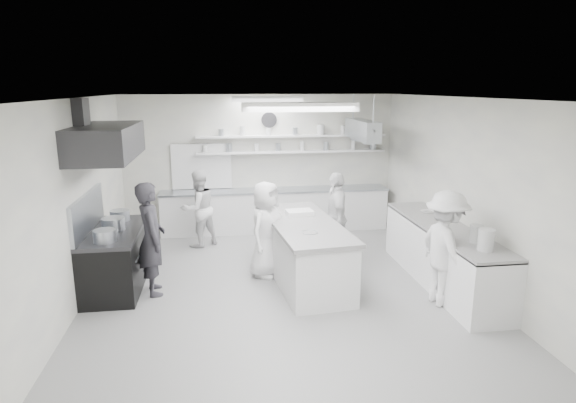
{
  "coord_description": "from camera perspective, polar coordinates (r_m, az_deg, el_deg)",
  "views": [
    {
      "loc": [
        -0.92,
        -7.24,
        3.16
      ],
      "look_at": [
        0.21,
        0.6,
        1.28
      ],
      "focal_mm": 30.22,
      "sensor_mm": 36.0,
      "label": 1
    }
  ],
  "objects": [
    {
      "name": "floor",
      "position": [
        7.96,
        -0.89,
        -10.11
      ],
      "size": [
        6.0,
        7.0,
        0.02
      ],
      "primitive_type": "cube",
      "color": "#9D9D9D",
      "rests_on": "ground"
    },
    {
      "name": "ceiling",
      "position": [
        7.3,
        -0.98,
        12.18
      ],
      "size": [
        6.0,
        7.0,
        0.02
      ],
      "primitive_type": "cube",
      "color": "silver",
      "rests_on": "wall_back"
    },
    {
      "name": "wall_back",
      "position": [
        10.91,
        -3.28,
        4.59
      ],
      "size": [
        6.0,
        0.04,
        3.0
      ],
      "primitive_type": "cube",
      "color": "silver",
      "rests_on": "floor"
    },
    {
      "name": "wall_front",
      "position": [
        4.2,
        5.24,
        -10.03
      ],
      "size": [
        6.0,
        0.04,
        3.0
      ],
      "primitive_type": "cube",
      "color": "silver",
      "rests_on": "floor"
    },
    {
      "name": "wall_left",
      "position": [
        7.72,
        -23.62,
        -0.21
      ],
      "size": [
        0.04,
        7.0,
        3.0
      ],
      "primitive_type": "cube",
      "color": "silver",
      "rests_on": "floor"
    },
    {
      "name": "wall_right",
      "position": [
        8.4,
        19.81,
        1.16
      ],
      "size": [
        0.04,
        7.0,
        3.0
      ],
      "primitive_type": "cube",
      "color": "silver",
      "rests_on": "floor"
    },
    {
      "name": "stove",
      "position": [
        8.28,
        -19.55,
        -6.55
      ],
      "size": [
        0.8,
        1.8,
        0.9
      ],
      "primitive_type": "cube",
      "color": "black",
      "rests_on": "floor"
    },
    {
      "name": "exhaust_hood",
      "position": [
        7.87,
        -20.63,
        6.6
      ],
      "size": [
        0.85,
        2.0,
        0.5
      ],
      "primitive_type": "cube",
      "color": "#2F2E31",
      "rests_on": "wall_left"
    },
    {
      "name": "back_counter",
      "position": [
        10.85,
        -1.49,
        -1.04
      ],
      "size": [
        5.0,
        0.6,
        0.92
      ],
      "primitive_type": "cube",
      "color": "white",
      "rests_on": "floor"
    },
    {
      "name": "shelf_lower",
      "position": [
        10.83,
        0.48,
        5.88
      ],
      "size": [
        4.2,
        0.26,
        0.04
      ],
      "primitive_type": "cube",
      "color": "white",
      "rests_on": "wall_back"
    },
    {
      "name": "shelf_upper",
      "position": [
        10.79,
        0.48,
        7.73
      ],
      "size": [
        4.2,
        0.26,
        0.04
      ],
      "primitive_type": "cube",
      "color": "white",
      "rests_on": "wall_back"
    },
    {
      "name": "pass_through_window",
      "position": [
        10.86,
        -10.13,
        4.1
      ],
      "size": [
        1.3,
        0.04,
        1.0
      ],
      "primitive_type": "cube",
      "color": "black",
      "rests_on": "wall_back"
    },
    {
      "name": "wall_clock",
      "position": [
        10.78,
        -2.25,
        9.58
      ],
      "size": [
        0.32,
        0.05,
        0.32
      ],
      "primitive_type": "cylinder",
      "rotation": [
        1.57,
        0.0,
        0.0
      ],
      "color": "white",
      "rests_on": "wall_back"
    },
    {
      "name": "right_counter",
      "position": [
        8.34,
        17.75,
        -6.12
      ],
      "size": [
        0.74,
        3.3,
        0.94
      ],
      "primitive_type": "cube",
      "color": "white",
      "rests_on": "floor"
    },
    {
      "name": "pot_rack",
      "position": [
        10.11,
        8.71,
        8.33
      ],
      "size": [
        0.3,
        1.6,
        0.4
      ],
      "primitive_type": "cube",
      "color": "#A5ACB5",
      "rests_on": "ceiling"
    },
    {
      "name": "light_fixture_front",
      "position": [
        5.52,
        1.42,
        11.06
      ],
      "size": [
        1.3,
        0.25,
        0.1
      ],
      "primitive_type": "cube",
      "color": "white",
      "rests_on": "ceiling"
    },
    {
      "name": "light_fixture_rear",
      "position": [
        9.09,
        -2.44,
        11.96
      ],
      "size": [
        1.3,
        0.25,
        0.1
      ],
      "primitive_type": "cube",
      "color": "white",
      "rests_on": "ceiling"
    },
    {
      "name": "prep_island",
      "position": [
        8.1,
        1.87,
        -6.0
      ],
      "size": [
        1.22,
        2.67,
        0.95
      ],
      "primitive_type": "cube",
      "rotation": [
        0.0,
        0.0,
        0.1
      ],
      "color": "white",
      "rests_on": "floor"
    },
    {
      "name": "stove_pot",
      "position": [
        8.12,
        -19.86,
        -2.66
      ],
      "size": [
        0.36,
        0.36,
        0.24
      ],
      "primitive_type": "cylinder",
      "color": "#A5ACB5",
      "rests_on": "stove"
    },
    {
      "name": "cook_stove",
      "position": [
        7.75,
        -15.78,
        -4.24
      ],
      "size": [
        0.56,
        0.73,
        1.77
      ],
      "primitive_type": "imported",
      "rotation": [
        0.0,
        0.0,
        1.8
      ],
      "color": "#2E2D33",
      "rests_on": "floor"
    },
    {
      "name": "cook_back",
      "position": [
        9.88,
        -10.48,
        -0.8
      ],
      "size": [
        0.96,
        0.92,
        1.56
      ],
      "primitive_type": "imported",
      "rotation": [
        0.0,
        0.0,
        -2.55
      ],
      "color": "white",
      "rests_on": "floor"
    },
    {
      "name": "cook_island_left",
      "position": [
        8.18,
        -2.62,
        -3.28
      ],
      "size": [
        0.88,
        0.95,
        1.64
      ],
      "primitive_type": "imported",
      "rotation": [
        0.0,
        0.0,
        0.96
      ],
      "color": "white",
      "rests_on": "floor"
    },
    {
      "name": "cook_island_right",
      "position": [
        8.95,
        5.69,
        -1.79
      ],
      "size": [
        0.53,
        1.02,
        1.66
      ],
      "primitive_type": "imported",
      "rotation": [
        0.0,
        0.0,
        -1.7
      ],
      "color": "white",
      "rests_on": "floor"
    },
    {
      "name": "cook_right",
      "position": [
        7.45,
        18.03,
        -5.29
      ],
      "size": [
        0.75,
        1.17,
        1.72
      ],
      "primitive_type": "imported",
      "rotation": [
        0.0,
        0.0,
        1.67
      ],
      "color": "white",
      "rests_on": "floor"
    },
    {
      "name": "bowl_island_a",
      "position": [
        7.38,
        2.56,
        -3.81
      ],
      "size": [
        0.27,
        0.27,
        0.06
      ],
      "primitive_type": "imported",
      "rotation": [
        0.0,
        0.0,
        0.14
      ],
      "color": "#A5ACB5",
      "rests_on": "prep_island"
    },
    {
      "name": "bowl_island_b",
      "position": [
        8.44,
        0.18,
        -1.6
      ],
      "size": [
        0.23,
        0.23,
        0.06
      ],
      "primitive_type": "imported",
      "rotation": [
        0.0,
        0.0,
        0.33
      ],
      "color": "white",
      "rests_on": "prep_island"
    },
    {
      "name": "bowl_right",
      "position": [
        9.02,
        16.15,
        -1.23
      ],
      "size": [
        0.29,
        0.29,
        0.06
      ],
      "primitive_type": "imported",
      "rotation": [
        0.0,
        0.0,
        0.22
      ],
      "color": "white",
      "rests_on": "right_counter"
    }
  ]
}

